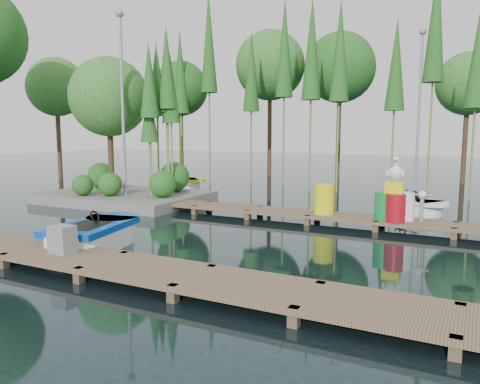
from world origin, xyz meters
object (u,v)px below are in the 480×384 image
at_px(boat_blue, 93,237).
at_px(island, 121,122).
at_px(boat_yellow_far, 177,185).
at_px(yellow_barrel, 324,199).
at_px(drum_cluster, 395,202).
at_px(utility_cabinet, 62,239).

bearing_deg(boat_blue, island, 114.11).
bearing_deg(boat_yellow_far, boat_blue, -89.06).
distance_m(yellow_barrel, drum_cluster, 2.12).
bearing_deg(boat_blue, boat_yellow_far, 102.57).
distance_m(boat_blue, utility_cabinet, 1.56).
bearing_deg(drum_cluster, yellow_barrel, 175.97).
relative_size(yellow_barrel, drum_cluster, 0.50).
bearing_deg(yellow_barrel, drum_cluster, -4.03).
relative_size(boat_yellow_far, utility_cabinet, 4.70).
bearing_deg(drum_cluster, boat_blue, -138.56).
distance_m(island, boat_blue, 8.39).
distance_m(boat_blue, boat_yellow_far, 11.04).
bearing_deg(island, yellow_barrel, -5.21).
height_order(boat_blue, boat_yellow_far, boat_yellow_far).
relative_size(island, yellow_barrel, 7.39).
relative_size(island, boat_blue, 2.10).
distance_m(island, boat_yellow_far, 4.69).
bearing_deg(boat_yellow_far, drum_cluster, -46.89).
height_order(boat_blue, utility_cabinet, boat_blue).
xyz_separation_m(island, drum_cluster, (10.79, -0.94, -2.35)).
bearing_deg(boat_blue, drum_cluster, 29.46).
bearing_deg(yellow_barrel, boat_yellow_far, 152.61).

